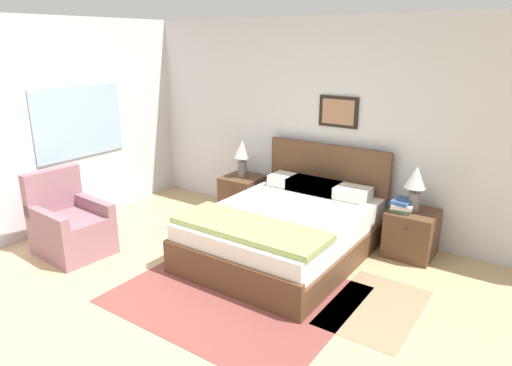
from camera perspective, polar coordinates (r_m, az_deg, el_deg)
ground_plane at (r=4.08m, az=-15.46°, el=-17.95°), size 16.00×16.00×0.00m
wall_back at (r=5.90m, az=7.32°, el=7.38°), size 7.48×0.09×2.60m
wall_left at (r=6.42m, az=-20.87°, el=7.20°), size 0.08×5.50×2.60m
area_rug_main at (r=4.48m, az=-2.59°, el=-13.72°), size 2.10×1.74×0.01m
area_rug_bedside at (r=4.42m, az=14.64°, el=-14.76°), size 0.75×1.14×0.01m
bed at (r=5.13m, az=3.77°, el=-5.75°), size 1.62×2.11×1.09m
armchair at (r=5.57m, az=-22.21°, el=-5.11°), size 0.82×0.70×0.93m
nightstand_near_window at (r=6.35m, az=-1.67°, el=-1.46°), size 0.51×0.53×0.52m
nightstand_by_door at (r=5.40m, az=18.85°, el=-5.96°), size 0.51×0.53×0.52m
table_lamp_near_window at (r=6.19m, az=-1.72°, el=3.76°), size 0.25×0.25×0.51m
table_lamp_by_door at (r=5.21m, az=19.34°, el=0.10°), size 0.25×0.25×0.51m
book_thick_bottom at (r=5.28m, az=17.80°, el=-3.09°), size 0.21×0.24×0.04m
book_hardcover_middle at (r=5.26m, az=17.85°, el=-2.65°), size 0.26×0.30×0.04m
book_novel_upper at (r=5.25m, az=17.89°, el=-2.21°), size 0.22×0.27×0.04m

